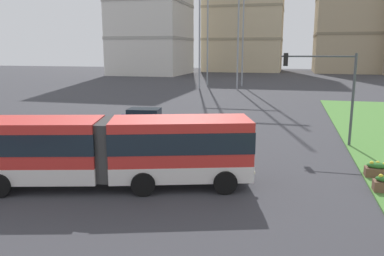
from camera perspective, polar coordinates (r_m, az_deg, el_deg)
name	(u,v)px	position (r m, az deg, el deg)	size (l,w,h in m)	color
articulated_bus	(116,150)	(17.14, -11.22, -3.14)	(11.98, 5.77, 3.00)	red
car_navy_sedan	(146,119)	(29.58, -6.86, 1.29)	(4.57, 2.41, 1.58)	#19234C
flower_planter_5	(378,170)	(20.09, 25.75, -5.56)	(1.10, 0.56, 0.74)	brown
traffic_light_far_right	(328,82)	(25.33, 19.45, 6.48)	(4.49, 0.28, 5.74)	#474C51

